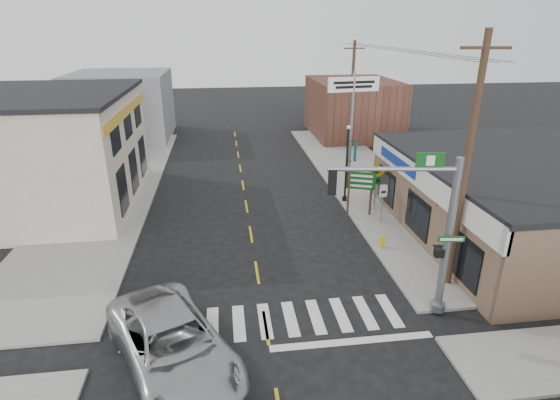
{
  "coord_description": "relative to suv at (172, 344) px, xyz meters",
  "views": [
    {
      "loc": [
        -1.26,
        -13.44,
        10.55
      ],
      "look_at": [
        1.31,
        5.82,
        2.8
      ],
      "focal_mm": 28.0,
      "sensor_mm": 36.0,
      "label": 1
    }
  ],
  "objects": [
    {
      "name": "center_line",
      "position": [
        3.23,
        9.58,
        -0.91
      ],
      "size": [
        0.12,
        56.0,
        0.01
      ],
      "primitive_type": "cube",
      "color": "gold",
      "rests_on": "ground"
    },
    {
      "name": "guide_sign",
      "position": [
        9.71,
        10.98,
        1.1
      ],
      "size": [
        1.67,
        0.14,
        2.92
      ],
      "rotation": [
        0.0,
        0.0,
        -0.37
      ],
      "color": "#493222",
      "rests_on": "sidewalk_right"
    },
    {
      "name": "utility_pole_near",
      "position": [
        11.42,
        3.45,
        4.54
      ],
      "size": [
        1.81,
        0.27,
        10.39
      ],
      "rotation": [
        0.0,
        0.0,
        -0.14
      ],
      "color": "#4D3625",
      "rests_on": "sidewalk_right"
    },
    {
      "name": "bldg_distant_left",
      "position": [
        -7.77,
        33.58,
        2.29
      ],
      "size": [
        9.0,
        10.0,
        6.4
      ],
      "primitive_type": "cube",
      "color": "gray",
      "rests_on": "ground"
    },
    {
      "name": "left_building",
      "position": [
        -9.77,
        15.58,
        2.49
      ],
      "size": [
        12.0,
        12.0,
        6.8
      ],
      "primitive_type": "cube",
      "color": "beige",
      "rests_on": "ground"
    },
    {
      "name": "ped_crossing_sign",
      "position": [
        11.2,
        12.59,
        1.06
      ],
      "size": [
        1.05,
        0.07,
        2.69
      ],
      "rotation": [
        0.0,
        0.0,
        -0.34
      ],
      "color": "gray",
      "rests_on": "sidewalk_right"
    },
    {
      "name": "thrift_store",
      "position": [
        17.73,
        7.58,
        1.09
      ],
      "size": [
        12.0,
        14.0,
        4.0
      ],
      "primitive_type": "cube",
      "color": "brown",
      "rests_on": "ground"
    },
    {
      "name": "lamp_post",
      "position": [
        9.59,
        13.42,
        2.05
      ],
      "size": [
        0.63,
        0.5,
        4.88
      ],
      "rotation": [
        0.0,
        0.0,
        0.13
      ],
      "color": "black",
      "rests_on": "sidewalk_right"
    },
    {
      "name": "traffic_signal_pole",
      "position": [
        9.27,
        1.61,
        3.04
      ],
      "size": [
        5.07,
        0.39,
        6.42
      ],
      "rotation": [
        0.0,
        0.0,
        -0.14
      ],
      "color": "gray",
      "rests_on": "sidewalk_right"
    },
    {
      "name": "shrub_front",
      "position": [
        12.94,
        5.15,
        -0.28
      ],
      "size": [
        1.34,
        1.34,
        1.01
      ],
      "primitive_type": "ellipsoid",
      "color": "#173613",
      "rests_on": "sidewalk_right"
    },
    {
      "name": "suv",
      "position": [
        0.0,
        0.0,
        0.0
      ],
      "size": [
        5.51,
        7.24,
        1.83
      ],
      "primitive_type": "imported",
      "rotation": [
        0.0,
        0.0,
        0.43
      ],
      "color": "#A8ACAD",
      "rests_on": "ground"
    },
    {
      "name": "ground",
      "position": [
        3.23,
        1.58,
        -0.91
      ],
      "size": [
        140.0,
        140.0,
        0.0
      ],
      "primitive_type": "plane",
      "color": "black",
      "rests_on": "ground"
    },
    {
      "name": "fire_hydrant",
      "position": [
        9.7,
        7.01,
        -0.43
      ],
      "size": [
        0.2,
        0.2,
        0.65
      ],
      "rotation": [
        0.0,
        0.0,
        0.26
      ],
      "color": "#D8CB00",
      "rests_on": "sidewalk_right"
    },
    {
      "name": "utility_pole_far",
      "position": [
        12.6,
        23.38,
        4.05
      ],
      "size": [
        1.64,
        0.25,
        9.42
      ],
      "rotation": [
        0.0,
        0.0,
        -0.07
      ],
      "color": "#423121",
      "rests_on": "sidewalk_right"
    },
    {
      "name": "crosswalk",
      "position": [
        3.23,
        1.98,
        -0.91
      ],
      "size": [
        11.0,
        2.2,
        0.01
      ],
      "primitive_type": "cube",
      "color": "silver",
      "rests_on": "ground"
    },
    {
      "name": "bare_tree",
      "position": [
        12.38,
        6.21,
        2.95
      ],
      "size": [
        2.37,
        2.37,
        4.74
      ],
      "rotation": [
        0.0,
        0.0,
        -0.34
      ],
      "color": "black",
      "rests_on": "sidewalk_right"
    },
    {
      "name": "bldg_distant_right",
      "position": [
        15.23,
        31.58,
        1.89
      ],
      "size": [
        8.0,
        10.0,
        5.6
      ],
      "primitive_type": "cube",
      "color": "brown",
      "rests_on": "ground"
    },
    {
      "name": "dance_center_sign",
      "position": [
        10.72,
        16.83,
        4.91
      ],
      "size": [
        3.61,
        0.23,
        7.67
      ],
      "rotation": [
        0.0,
        0.0,
        0.13
      ],
      "color": "gray",
      "rests_on": "sidewalk_right"
    },
    {
      "name": "shrub_back",
      "position": [
        13.27,
        7.32,
        -0.35
      ],
      "size": [
        1.15,
        1.15,
        0.86
      ],
      "primitive_type": "ellipsoid",
      "color": "black",
      "rests_on": "sidewalk_right"
    },
    {
      "name": "sidewalk_right",
      "position": [
        12.23,
        14.58,
        -0.85
      ],
      "size": [
        6.0,
        38.0,
        0.13
      ],
      "primitive_type": "cube",
      "color": "gray",
      "rests_on": "ground"
    },
    {
      "name": "sidewalk_left",
      "position": [
        -5.77,
        14.58,
        -0.85
      ],
      "size": [
        6.0,
        38.0,
        0.13
      ],
      "primitive_type": "cube",
      "color": "gray",
      "rests_on": "ground"
    }
  ]
}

